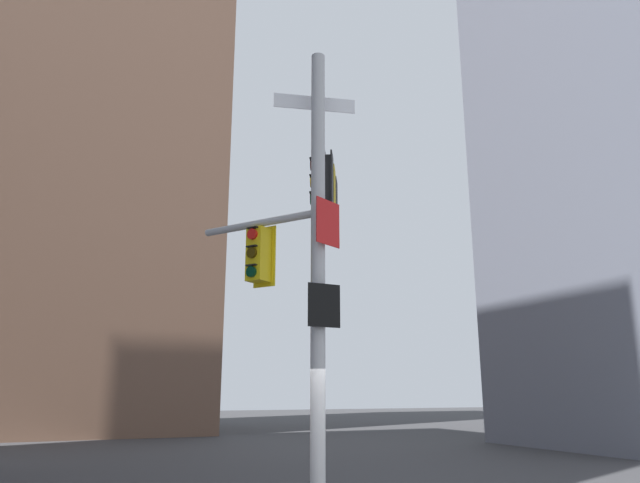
# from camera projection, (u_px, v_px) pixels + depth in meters

# --- Properties ---
(building_mid_block) EXTENTS (12.60, 12.60, 53.94)m
(building_mid_block) POSITION_uv_depth(u_px,v_px,m) (118.00, 2.00, 38.82)
(building_mid_block) COLOR brown
(building_mid_block) RESTS_ON ground
(signal_pole_assembly) EXTENTS (2.95, 2.70, 8.25)m
(signal_pole_assembly) POSITION_uv_depth(u_px,v_px,m) (312.00, 237.00, 10.98)
(signal_pole_assembly) COLOR #B2B2B5
(signal_pole_assembly) RESTS_ON ground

